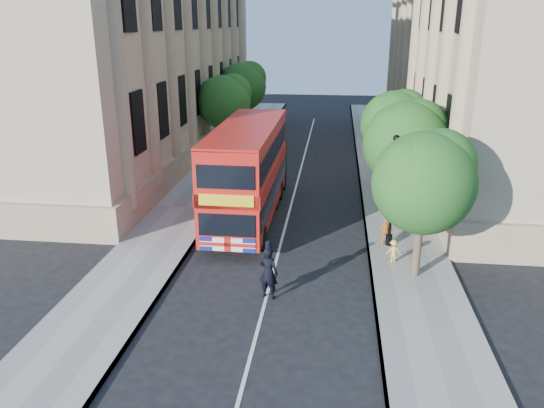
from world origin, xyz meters
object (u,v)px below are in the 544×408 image
(police_constable, at_px, (268,273))
(woman_pedestrian, at_px, (406,213))
(double_decker_bus, at_px, (248,170))
(box_van, at_px, (262,173))
(lamp_post, at_px, (392,196))

(police_constable, height_order, woman_pedestrian, police_constable)
(double_decker_bus, xyz_separation_m, woman_pedestrian, (8.00, -0.80, -1.68))
(box_van, relative_size, woman_pedestrian, 3.09)
(lamp_post, distance_m, woman_pedestrian, 2.65)
(lamp_post, bearing_deg, double_decker_bus, 158.42)
(box_van, relative_size, police_constable, 2.73)
(police_constable, relative_size, woman_pedestrian, 1.13)
(lamp_post, height_order, woman_pedestrian, lamp_post)
(box_van, bearing_deg, police_constable, -79.71)
(police_constable, bearing_deg, box_van, -63.09)
(woman_pedestrian, bearing_deg, lamp_post, 38.15)
(double_decker_bus, relative_size, police_constable, 5.16)
(lamp_post, relative_size, box_van, 0.92)
(double_decker_bus, height_order, woman_pedestrian, double_decker_bus)
(box_van, xyz_separation_m, woman_pedestrian, (7.76, -4.42, -0.53))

